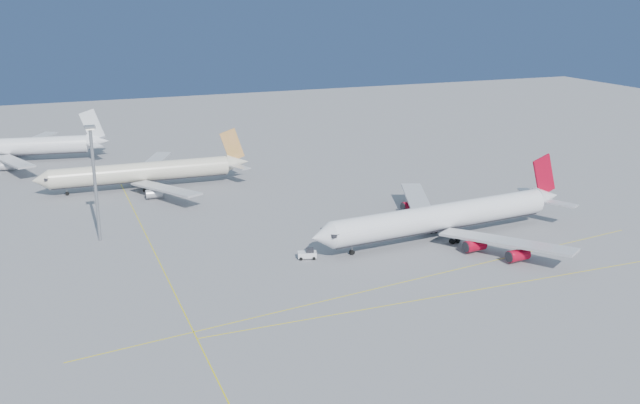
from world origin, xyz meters
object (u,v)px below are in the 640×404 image
at_px(airliner_virgin, 446,217).
at_px(airliner_etihad, 146,172).
at_px(pushback_tug, 308,254).
at_px(light_mast, 94,174).
at_px(airliner_third, 11,147).

relative_size(airliner_virgin, airliner_etihad, 1.12).
height_order(airliner_virgin, airliner_etihad, airliner_virgin).
relative_size(airliner_virgin, pushback_tug, 15.73).
height_order(pushback_tug, light_mast, light_mast).
bearing_deg(airliner_third, pushback_tug, -54.54).
bearing_deg(airliner_etihad, airliner_third, 127.80).
distance_m(airliner_etihad, pushback_tug, 69.18).
bearing_deg(light_mast, airliner_etihad, 68.17).
bearing_deg(airliner_virgin, airliner_third, 123.23).
xyz_separation_m(airliner_virgin, light_mast, (-69.67, 25.61, 9.90)).
bearing_deg(airliner_third, airliner_virgin, -42.72).
height_order(airliner_etihad, light_mast, light_mast).
distance_m(airliner_third, pushback_tug, 125.42).
height_order(airliner_virgin, pushback_tug, airliner_virgin).
xyz_separation_m(pushback_tug, light_mast, (-37.53, 26.40, 13.70)).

